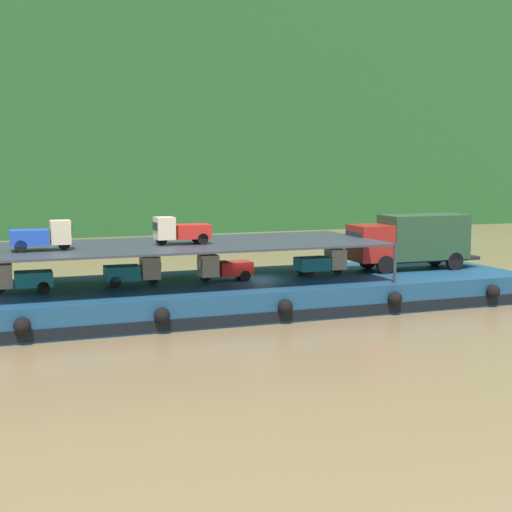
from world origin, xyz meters
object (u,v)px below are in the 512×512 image
Objects in this scene: mini_truck_lower_mid at (224,267)px; mini_truck_lower_stern at (21,278)px; mini_truck_lower_fore at (322,262)px; mini_truck_upper_mid at (181,230)px; cargo_barge at (252,293)px; covered_lorry at (411,240)px; mini_truck_upper_stern at (42,236)px; mini_truck_lower_aft at (133,271)px.

mini_truck_lower_stern is at bearing -179.53° from mini_truck_lower_mid.
mini_truck_lower_mid is 5.59m from mini_truck_lower_fore.
mini_truck_upper_mid reaches higher than mini_truck_lower_mid.
mini_truck_lower_fore is at bearing 2.43° from mini_truck_upper_mid.
mini_truck_lower_stern is at bearing -179.51° from cargo_barge.
mini_truck_lower_mid is at bearing -178.80° from covered_lorry.
mini_truck_lower_stern is at bearing 150.75° from mini_truck_upper_stern.
covered_lorry is 2.86× the size of mini_truck_lower_mid.
mini_truck_upper_mid is (-2.32, -0.24, 2.00)m from mini_truck_lower_mid.
mini_truck_upper_stern is (0.96, -0.54, 2.00)m from mini_truck_lower_stern.
mini_truck_lower_fore is (15.58, 0.18, 0.00)m from mini_truck_lower_stern.
mini_truck_lower_stern is at bearing -175.64° from mini_truck_lower_aft.
mini_truck_lower_aft and mini_truck_lower_fore have the same top height.
mini_truck_lower_aft is 4.64m from mini_truck_lower_mid.
covered_lorry reaches higher than mini_truck_lower_fore.
covered_lorry is at bearing 2.41° from mini_truck_upper_stern.
mini_truck_upper_mid is at bearing 3.26° from mini_truck_upper_stern.
mini_truck_lower_fore is (4.07, 0.08, 1.44)m from cargo_barge.
cargo_barge is 10.75× the size of mini_truck_lower_fore.
mini_truck_lower_mid is 3.07m from mini_truck_upper_mid.
mini_truck_upper_mid is (-3.85, -0.25, 3.44)m from cargo_barge.
mini_truck_upper_stern is at bearing -177.59° from covered_lorry.
cargo_barge is 5.17m from mini_truck_upper_mid.
mini_truck_upper_stern is at bearing -29.25° from mini_truck_lower_stern.
cargo_barge is at bearing -178.71° from covered_lorry.
mini_truck_lower_stern is 15.58m from mini_truck_lower_fore.
mini_truck_upper_mid is (2.31, -0.56, 2.00)m from mini_truck_lower_aft.
cargo_barge is at bearing 3.44° from mini_truck_upper_stern.
covered_lorry reaches higher than cargo_barge.
mini_truck_lower_fore reaches higher than cargo_barge.
covered_lorry is 2.85× the size of mini_truck_lower_stern.
covered_lorry is 2.85× the size of mini_truck_upper_stern.
mini_truck_lower_aft is 4.93m from mini_truck_upper_stern.
mini_truck_lower_stern is 7.93m from mini_truck_upper_mid.
mini_truck_upper_stern is at bearing -176.74° from mini_truck_upper_mid.
mini_truck_upper_stern reaches higher than mini_truck_lower_aft.
mini_truck_upper_mid is at bearing -177.57° from mini_truck_lower_fore.
covered_lorry is 2.87× the size of mini_truck_upper_mid.
mini_truck_lower_fore is at bearing 1.02° from mini_truck_lower_mid.
cargo_barge is at bearing 3.76° from mini_truck_upper_mid.
mini_truck_lower_mid is 9.27m from mini_truck_upper_stern.
mini_truck_lower_fore is 8.17m from mini_truck_upper_mid.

